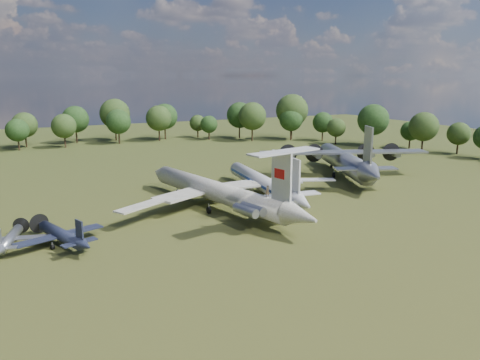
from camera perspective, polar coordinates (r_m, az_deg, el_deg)
name	(u,v)px	position (r m, az deg, el deg)	size (l,w,h in m)	color
ground	(202,210)	(78.67, -4.62, -3.69)	(300.00, 300.00, 0.00)	#1C3712
il62_airliner	(216,195)	(79.07, -2.95, -1.83)	(36.52, 47.48, 4.66)	beige
tu104_jet	(262,186)	(87.28, 2.70, -0.68)	(29.60, 39.46, 3.95)	silver
an12_transport	(345,164)	(106.53, 12.62, 1.88)	(37.36, 41.76, 5.49)	#9B9DA2
small_prop_west	(62,238)	(66.30, -20.88, -6.57)	(11.70, 15.96, 2.34)	black
small_prop_northwest	(10,241)	(68.36, -26.21, -6.68)	(9.48, 12.93, 1.90)	#A8ABB1
person_on_il62	(267,191)	(68.38, 3.37, -1.37)	(0.63, 0.41, 1.73)	#9C784F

